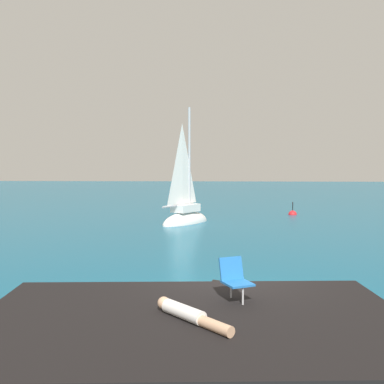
% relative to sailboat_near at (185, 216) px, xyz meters
% --- Properties ---
extents(ground_plane, '(160.00, 160.00, 0.00)m').
position_rel_sailboat_near_xyz_m(ground_plane, '(1.94, -14.54, -0.39)').
color(ground_plane, '#0F5675').
extents(shore_ledge, '(7.70, 5.06, 0.71)m').
position_rel_sailboat_near_xyz_m(shore_ledge, '(1.33, -17.36, -0.04)').
color(shore_ledge, black).
rests_on(shore_ledge, ground).
extents(boulder_seaward, '(0.87, 1.04, 0.58)m').
position_rel_sailboat_near_xyz_m(boulder_seaward, '(0.29, -15.37, -0.39)').
color(boulder_seaward, black).
rests_on(boulder_seaward, ground).
extents(boulder_inland, '(1.69, 1.94, 1.07)m').
position_rel_sailboat_near_xyz_m(boulder_inland, '(2.02, -15.14, -0.39)').
color(boulder_inland, black).
rests_on(boulder_inland, ground).
extents(sailboat_near, '(3.16, 3.88, 7.22)m').
position_rel_sailboat_near_xyz_m(sailboat_near, '(0.00, 0.00, 0.00)').
color(sailboat_near, white).
rests_on(sailboat_near, ground).
extents(person_sunbather, '(1.32, 1.36, 0.25)m').
position_rel_sailboat_near_xyz_m(person_sunbather, '(1.27, -17.57, 0.43)').
color(person_sunbather, white).
rests_on(person_sunbather, shore_ledge).
extents(beach_chair, '(0.69, 0.74, 0.80)m').
position_rel_sailboat_near_xyz_m(beach_chair, '(2.08, -16.38, 0.76)').
color(beach_chair, blue).
rests_on(beach_chair, shore_ledge).
extents(marker_buoy, '(0.56, 0.56, 1.13)m').
position_rel_sailboat_near_xyz_m(marker_buoy, '(6.84, 4.68, -0.38)').
color(marker_buoy, red).
rests_on(marker_buoy, ground).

